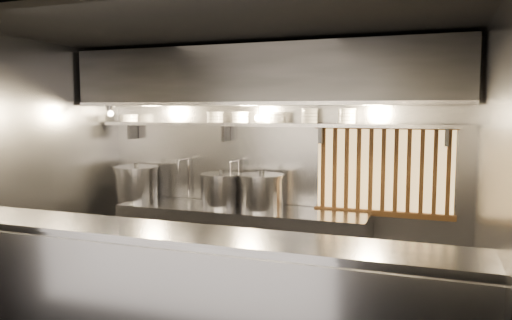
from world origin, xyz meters
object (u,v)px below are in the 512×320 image
Objects in this scene: pendant_bulb at (258,118)px; stock_pot_left at (136,183)px; heat_lamp at (110,109)px; stock_pot_mid at (262,192)px; stock_pot_right at (221,190)px.

pendant_bulb is 0.28× the size of stock_pot_left.
pendant_bulb is at bearing 11.00° from heat_lamp.
stock_pot_left is (-1.65, -0.04, -0.84)m from pendant_bulb.
stock_pot_left is 1.14× the size of stock_pot_mid.
stock_pot_left is at bearing 64.71° from heat_lamp.
heat_lamp is 1.01m from stock_pot_left.
stock_pot_left is at bearing -178.73° from pendant_bulb.
pendant_bulb is at bearing 132.00° from stock_pot_mid.
pendant_bulb is 0.98m from stock_pot_right.
pendant_bulb is 0.29× the size of stock_pot_right.
stock_pot_mid is (1.87, 0.27, -0.96)m from heat_lamp.
stock_pot_right is (-0.53, 0.03, -0.01)m from stock_pot_mid.
stock_pot_mid is (0.07, -0.08, -0.85)m from pendant_bulb.
stock_pot_right is at bearing 12.91° from heat_lamp.
heat_lamp is at bearing -115.29° from stock_pot_left.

